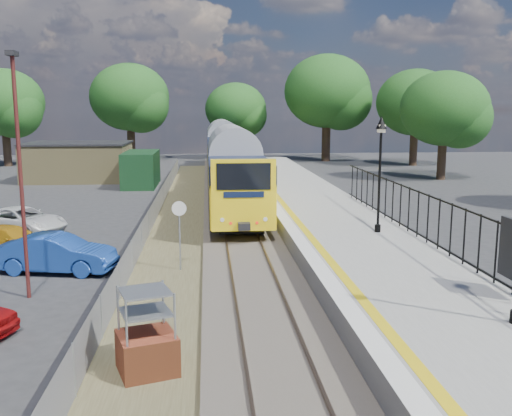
{
  "coord_description": "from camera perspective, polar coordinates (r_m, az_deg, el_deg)",
  "views": [
    {
      "loc": [
        -1.51,
        -15.89,
        5.73
      ],
      "look_at": [
        0.37,
        5.69,
        2.0
      ],
      "focal_mm": 40.0,
      "sensor_mm": 36.0,
      "label": 1
    }
  ],
  "objects": [
    {
      "name": "platform_edge",
      "position": [
        24.64,
        3.64,
        -1.54
      ],
      "size": [
        0.9,
        70.0,
        0.01
      ],
      "color": "silver",
      "rests_on": "platform"
    },
    {
      "name": "brick_plinth",
      "position": [
        12.91,
        -10.9,
        -12.25
      ],
      "size": [
        1.51,
        1.51,
        1.93
      ],
      "rotation": [
        0.0,
        0.0,
        0.31
      ],
      "color": "#974726",
      "rests_on": "ground"
    },
    {
      "name": "track_bed",
      "position": [
        26.2,
        -2.59,
        -2.67
      ],
      "size": [
        5.9,
        80.0,
        0.29
      ],
      "color": "#473F38",
      "rests_on": "ground"
    },
    {
      "name": "speed_sign",
      "position": [
        20.37,
        -7.66,
        -1.67
      ],
      "size": [
        0.52,
        0.1,
        2.57
      ],
      "rotation": [
        0.0,
        0.0,
        -0.03
      ],
      "color": "#999EA3",
      "rests_on": "ground"
    },
    {
      "name": "car_yellow",
      "position": [
        25.04,
        -23.35,
        -2.96
      ],
      "size": [
        4.15,
        2.76,
        1.12
      ],
      "primitive_type": "imported",
      "rotation": [
        0.0,
        0.0,
        1.23
      ],
      "color": "#BF8716",
      "rests_on": "ground"
    },
    {
      "name": "platform",
      "position": [
        25.12,
        8.29,
        -2.47
      ],
      "size": [
        5.0,
        70.0,
        0.9
      ],
      "primitive_type": "cube",
      "color": "gray",
      "rests_on": "ground"
    },
    {
      "name": "outbuilding",
      "position": [
        48.21,
        -16.24,
        4.38
      ],
      "size": [
        10.8,
        10.1,
        3.12
      ],
      "color": "#988956",
      "rests_on": "ground"
    },
    {
      "name": "wire_fence",
      "position": [
        28.48,
        -10.31,
        -0.76
      ],
      "size": [
        0.06,
        52.0,
        1.2
      ],
      "color": "#999EA3",
      "rests_on": "ground"
    },
    {
      "name": "car_white",
      "position": [
        28.88,
        -22.36,
        -1.17
      ],
      "size": [
        4.89,
        3.93,
        1.24
      ],
      "primitive_type": "imported",
      "rotation": [
        0.0,
        0.0,
        1.07
      ],
      "color": "silver",
      "rests_on": "ground"
    },
    {
      "name": "train",
      "position": [
        43.86,
        -2.99,
        5.33
      ],
      "size": [
        2.82,
        40.83,
        3.51
      ],
      "color": "yellow",
      "rests_on": "ground"
    },
    {
      "name": "victorian_lamp_north",
      "position": [
        22.97,
        12.36,
        5.97
      ],
      "size": [
        0.44,
        0.44,
        4.6
      ],
      "color": "black",
      "rests_on": "platform"
    },
    {
      "name": "tree_line",
      "position": [
        57.96,
        -2.12,
        10.63
      ],
      "size": [
        56.8,
        43.8,
        11.88
      ],
      "color": "#332319",
      "rests_on": "ground"
    },
    {
      "name": "palisade_fence",
      "position": [
        20.21,
        18.64,
        -1.86
      ],
      "size": [
        0.12,
        26.0,
        2.0
      ],
      "color": "black",
      "rests_on": "platform"
    },
    {
      "name": "car_blue",
      "position": [
        21.56,
        -19.35,
        -4.31
      ],
      "size": [
        4.38,
        2.23,
        1.38
      ],
      "primitive_type": "imported",
      "rotation": [
        0.0,
        0.0,
        1.38
      ],
      "color": "#193F97",
      "rests_on": "ground"
    },
    {
      "name": "ground",
      "position": [
        16.96,
        0.43,
        -9.98
      ],
      "size": [
        120.0,
        120.0,
        0.0
      ],
      "primitive_type": "plane",
      "color": "#2D2D30",
      "rests_on": "ground"
    },
    {
      "name": "carpark_lamp",
      "position": [
        18.38,
        -22.57,
        4.26
      ],
      "size": [
        0.25,
        0.5,
        7.41
      ],
      "color": "#531E1B",
      "rests_on": "ground"
    }
  ]
}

